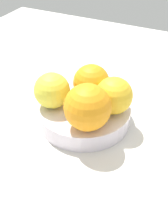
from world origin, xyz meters
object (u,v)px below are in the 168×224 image
at_px(orange_in_bowl_0, 87,107).
at_px(orange_in_bowl_2, 52,90).
at_px(orange_in_bowl_3, 114,96).
at_px(fruit_bowl, 84,114).
at_px(orange_in_bowl_1, 91,82).

xyz_separation_m(orange_in_bowl_0, orange_in_bowl_2, (-0.03, -0.09, -0.01)).
relative_size(orange_in_bowl_2, orange_in_bowl_3, 0.98).
bearing_deg(orange_in_bowl_3, fruit_bowl, -78.62).
distance_m(orange_in_bowl_0, orange_in_bowl_1, 0.09).
height_order(orange_in_bowl_1, orange_in_bowl_3, orange_in_bowl_1).
distance_m(orange_in_bowl_0, orange_in_bowl_2, 0.09).
xyz_separation_m(fruit_bowl, orange_in_bowl_2, (0.02, -0.06, 0.05)).
bearing_deg(orange_in_bowl_3, orange_in_bowl_0, -22.07).
bearing_deg(orange_in_bowl_3, orange_in_bowl_1, -111.11).
bearing_deg(fruit_bowl, orange_in_bowl_2, -67.87).
bearing_deg(orange_in_bowl_0, fruit_bowl, -148.30).
distance_m(orange_in_bowl_2, orange_in_bowl_3, 0.12).
height_order(orange_in_bowl_0, orange_in_bowl_3, orange_in_bowl_0).
bearing_deg(fruit_bowl, orange_in_bowl_0, 31.70).
distance_m(fruit_bowl, orange_in_bowl_3, 0.08).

